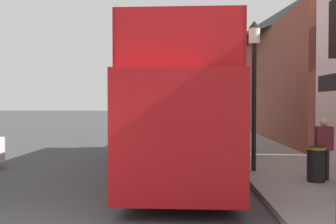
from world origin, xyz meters
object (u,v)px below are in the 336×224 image
lamp_post_nearest (254,67)px  parked_car_ahead_of_bus (191,129)px  lamp_post_second (225,83)px  tour_bus (184,113)px  litter_bin (316,163)px  pedestrian_second (324,143)px

lamp_post_nearest → parked_car_ahead_of_bus: bearing=99.7°
parked_car_ahead_of_bus → lamp_post_second: size_ratio=0.93×
tour_bus → litter_bin: 4.41m
pedestrian_second → litter_bin: pedestrian_second is taller
parked_car_ahead_of_bus → lamp_post_second: lamp_post_second is taller
parked_car_ahead_of_bus → lamp_post_nearest: lamp_post_nearest is taller
lamp_post_nearest → litter_bin: size_ratio=4.95×
tour_bus → lamp_post_second: 9.03m
tour_bus → lamp_post_second: bearing=76.8°
tour_bus → lamp_post_second: lamp_post_second is taller
pedestrian_second → litter_bin: 0.59m
parked_car_ahead_of_bus → lamp_post_nearest: (1.56, -9.09, 2.47)m
pedestrian_second → lamp_post_second: (-1.28, 11.08, 2.09)m
pedestrian_second → lamp_post_nearest: size_ratio=0.37×
tour_bus → pedestrian_second: 4.40m
pedestrian_second → lamp_post_second: size_ratio=0.37×
lamp_post_second → litter_bin: bearing=-84.8°
lamp_post_nearest → lamp_post_second: size_ratio=1.00×
litter_bin → lamp_post_nearest: bearing=128.7°
tour_bus → lamp_post_nearest: 2.70m
lamp_post_nearest → litter_bin: lamp_post_nearest is taller
pedestrian_second → lamp_post_second: bearing=96.6°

